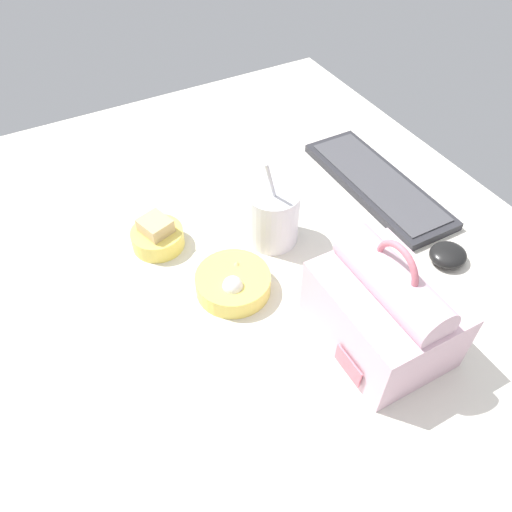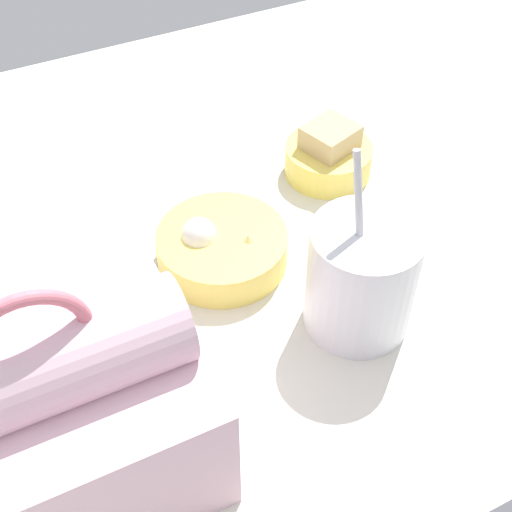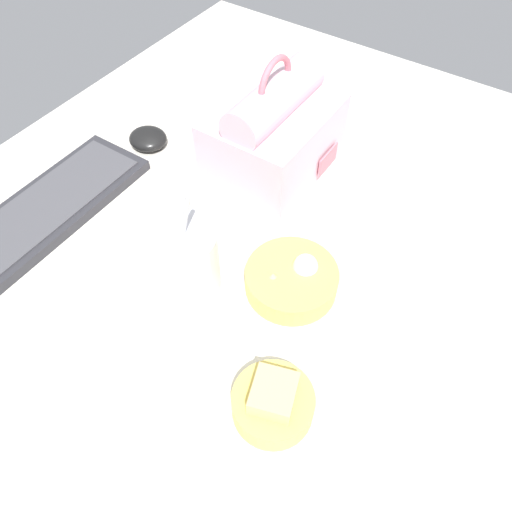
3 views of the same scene
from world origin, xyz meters
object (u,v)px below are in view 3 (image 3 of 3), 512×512
Objects in this scene: lunch_bag at (273,134)px; soup_cup at (183,261)px; bento_bowl_snacks at (291,279)px; keyboard at (40,215)px; bento_bowl_sandwich at (273,402)px; computer_mouse at (148,139)px.

lunch_bag reaches higher than soup_cup.
lunch_bag is 1.61× the size of bento_bowl_snacks.
lunch_bag is 29.08cm from soup_cup.
keyboard is 2.85× the size of bento_bowl_snacks.
lunch_bag is (31.66, -24.82, 6.66)cm from keyboard.
keyboard is 1.77× the size of lunch_bag.
soup_cup is at bearing 123.04° from bento_bowl_snacks.
bento_bowl_sandwich is 55.80cm from computer_mouse.
bento_bowl_snacks is (11.17, -41.15, 1.02)cm from keyboard.
computer_mouse reaches higher than keyboard.
bento_bowl_sandwich is 18.95cm from bento_bowl_snacks.
bento_bowl_sandwich is at bearing -122.78° from computer_mouse.
keyboard is at bearing 105.19° from bento_bowl_snacks.
soup_cup is 15.78cm from bento_bowl_snacks.
lunch_bag is at bearing 6.97° from soup_cup.
soup_cup is (2.84, -28.35, 4.99)cm from keyboard.
bento_bowl_snacks is at bearing -56.96° from soup_cup.
keyboard is at bearing 141.91° from lunch_bag.
lunch_bag reaches higher than computer_mouse.
computer_mouse is (-7.53, 22.74, -6.13)cm from lunch_bag.
bento_bowl_snacks is at bearing -74.81° from keyboard.
bento_bowl_snacks is at bearing -108.36° from computer_mouse.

